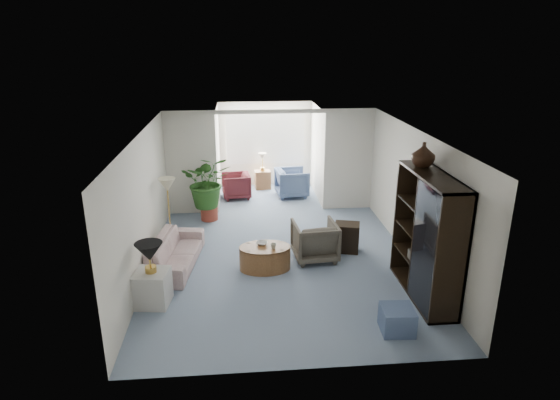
{
  "coord_description": "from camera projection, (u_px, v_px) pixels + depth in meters",
  "views": [
    {
      "loc": [
        -0.79,
        -8.11,
        4.12
      ],
      "look_at": [
        0.0,
        0.6,
        1.1
      ],
      "focal_mm": 30.61,
      "sensor_mm": 36.0,
      "label": 1
    }
  ],
  "objects": [
    {
      "name": "side_table_dark",
      "position": [
        347.0,
        237.0,
        9.57
      ],
      "size": [
        0.57,
        0.5,
        0.58
      ],
      "primitive_type": "cube",
      "rotation": [
        0.0,
        0.0,
        -0.26
      ],
      "color": "black",
      "rests_on": "ground"
    },
    {
      "name": "sofa",
      "position": [
        175.0,
        252.0,
        8.94
      ],
      "size": [
        0.98,
        1.98,
        0.55
      ],
      "primitive_type": "imported",
      "rotation": [
        0.0,
        0.0,
        1.44
      ],
      "color": "beige",
      "rests_on": "ground"
    },
    {
      "name": "table_lamp",
      "position": [
        149.0,
        252.0,
        7.45
      ],
      "size": [
        0.44,
        0.44,
        0.3
      ],
      "primitive_type": "cone",
      "color": "black",
      "rests_on": "end_table"
    },
    {
      "name": "sunroom_table",
      "position": [
        263.0,
        180.0,
        13.5
      ],
      "size": [
        0.46,
        0.37,
        0.52
      ],
      "primitive_type": "cube",
      "rotation": [
        0.0,
        0.0,
        0.11
      ],
      "color": "#905D34",
      "rests_on": "ground"
    },
    {
      "name": "window_pane",
      "position": [
        265.0,
        137.0,
        13.47
      ],
      "size": [
        2.2,
        0.02,
        1.5
      ],
      "primitive_type": "cube",
      "color": "white"
    },
    {
      "name": "coffee_table",
      "position": [
        265.0,
        258.0,
        8.83
      ],
      "size": [
        1.2,
        1.2,
        0.45
      ],
      "primitive_type": "cylinder",
      "rotation": [
        0.0,
        0.0,
        -0.33
      ],
      "color": "#905D34",
      "rests_on": "ground"
    },
    {
      "name": "framed_picture",
      "position": [
        419.0,
        177.0,
        8.61
      ],
      "size": [
        0.04,
        0.5,
        0.4
      ],
      "primitive_type": "cube",
      "color": "#BAB295"
    },
    {
      "name": "floor_lamp",
      "position": [
        167.0,
        185.0,
        9.69
      ],
      "size": [
        0.36,
        0.36,
        0.28
      ],
      "primitive_type": "cone",
      "color": "beige",
      "rests_on": "ground"
    },
    {
      "name": "sunroom_chair_blue",
      "position": [
        292.0,
        183.0,
        12.82
      ],
      "size": [
        0.91,
        0.89,
        0.75
      ],
      "primitive_type": "imported",
      "rotation": [
        0.0,
        0.0,
        1.68
      ],
      "color": "slate",
      "rests_on": "ground"
    },
    {
      "name": "floor",
      "position": [
        283.0,
        265.0,
        9.05
      ],
      "size": [
        6.0,
        6.0,
        0.0
      ],
      "primitive_type": "plane",
      "color": "#7B88A2",
      "rests_on": "ground"
    },
    {
      "name": "sunroom_floor",
      "position": [
        268.0,
        196.0,
        12.91
      ],
      "size": [
        2.6,
        2.6,
        0.0
      ],
      "primitive_type": "plane",
      "color": "#7B88A2",
      "rests_on": "ground"
    },
    {
      "name": "house_plant",
      "position": [
        208.0,
        181.0,
        10.99
      ],
      "size": [
        1.12,
        0.97,
        1.25
      ],
      "primitive_type": "imported",
      "color": "#28581E",
      "rests_on": "plant_pot"
    },
    {
      "name": "end_table",
      "position": [
        153.0,
        288.0,
        7.65
      ],
      "size": [
        0.58,
        0.58,
        0.57
      ],
      "primitive_type": "cube",
      "rotation": [
        0.0,
        0.0,
        -0.13
      ],
      "color": "beige",
      "rests_on": "ground"
    },
    {
      "name": "cabinet_urn",
      "position": [
        423.0,
        154.0,
        7.78
      ],
      "size": [
        0.39,
        0.39,
        0.4
      ],
      "primitive_type": "imported",
      "color": "#321D10",
      "rests_on": "entertainment_cabinet"
    },
    {
      "name": "back_pier_right",
      "position": [
        349.0,
        160.0,
        11.63
      ],
      "size": [
        1.2,
        0.12,
        2.5
      ],
      "primitive_type": "cube",
      "color": "silver",
      "rests_on": "ground"
    },
    {
      "name": "shelf_clutter",
      "position": [
        429.0,
        246.0,
        7.52
      ],
      "size": [
        0.3,
        0.96,
        1.06
      ],
      "color": "#2E2A23",
      "rests_on": "entertainment_cabinet"
    },
    {
      "name": "ottoman",
      "position": [
        397.0,
        320.0,
        6.98
      ],
      "size": [
        0.5,
        0.5,
        0.37
      ],
      "primitive_type": "cube",
      "rotation": [
        0.0,
        0.0,
        -0.07
      ],
      "color": "slate",
      "rests_on": "ground"
    },
    {
      "name": "plant_pot",
      "position": [
        209.0,
        213.0,
        11.24
      ],
      "size": [
        0.4,
        0.4,
        0.32
      ],
      "primitive_type": "cylinder",
      "color": "#983B2C",
      "rests_on": "ground"
    },
    {
      "name": "wingback_chair",
      "position": [
        315.0,
        241.0,
        9.2
      ],
      "size": [
        0.88,
        0.9,
        0.76
      ],
      "primitive_type": "imported",
      "rotation": [
        0.0,
        0.0,
        3.23
      ],
      "color": "#665E50",
      "rests_on": "ground"
    },
    {
      "name": "entertainment_cabinet",
      "position": [
        427.0,
        237.0,
        7.72
      ],
      "size": [
        0.5,
        1.87,
        2.08
      ],
      "primitive_type": "cube",
      "color": "black",
      "rests_on": "ground"
    },
    {
      "name": "back_pier_left",
      "position": [
        191.0,
        164.0,
        11.3
      ],
      "size": [
        1.2,
        0.12,
        2.5
      ],
      "primitive_type": "cube",
      "color": "silver",
      "rests_on": "ground"
    },
    {
      "name": "coffee_bowl",
      "position": [
        262.0,
        243.0,
        8.84
      ],
      "size": [
        0.26,
        0.26,
        0.05
      ],
      "primitive_type": "imported",
      "rotation": [
        0.0,
        0.0,
        -0.33
      ],
      "color": "silver",
      "rests_on": "coffee_table"
    },
    {
      "name": "back_header",
      "position": [
        271.0,
        112.0,
        11.07
      ],
      "size": [
        2.6,
        0.12,
        0.1
      ],
      "primitive_type": "cube",
      "color": "silver",
      "rests_on": "back_pier_left"
    },
    {
      "name": "window_blinds",
      "position": [
        265.0,
        138.0,
        13.44
      ],
      "size": [
        2.2,
        0.02,
        1.5
      ],
      "primitive_type": "cube",
      "color": "white"
    },
    {
      "name": "sunroom_chair_maroon",
      "position": [
        236.0,
        186.0,
        12.71
      ],
      "size": [
        0.8,
        0.78,
        0.66
      ],
      "primitive_type": "imported",
      "rotation": [
        0.0,
        0.0,
        -1.46
      ],
      "color": "#551D23",
      "rests_on": "ground"
    },
    {
      "name": "coffee_cup",
      "position": [
        273.0,
        246.0,
        8.66
      ],
      "size": [
        0.14,
        0.14,
        0.1
      ],
      "primitive_type": "imported",
      "rotation": [
        0.0,
        0.0,
        -0.33
      ],
      "color": "#B9B5A2",
      "rests_on": "coffee_table"
    }
  ]
}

